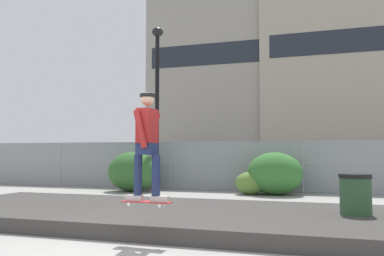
{
  "coord_description": "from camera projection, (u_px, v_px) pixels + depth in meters",
  "views": [
    {
      "loc": [
        2.87,
        -5.03,
        1.42
      ],
      "look_at": [
        0.42,
        2.92,
        1.95
      ],
      "focal_mm": 36.75,
      "sensor_mm": 36.0,
      "label": 1
    }
  ],
  "objects": [
    {
      "name": "ground_plane",
      "position": [
        103.0,
        253.0,
        5.56
      ],
      "size": [
        120.0,
        120.0,
        0.0
      ],
      "primitive_type": "plane",
      "color": "gray"
    },
    {
      "name": "gravel_berm",
      "position": [
        168.0,
        215.0,
        8.05
      ],
      "size": [
        10.7,
        3.85,
        0.28
      ],
      "primitive_type": "cube",
      "color": "#3D3A38",
      "rests_on": "ground_plane"
    },
    {
      "name": "skateboard",
      "position": [
        147.0,
        202.0,
        6.1
      ],
      "size": [
        0.81,
        0.23,
        0.07
      ],
      "color": "#B22D2D"
    },
    {
      "name": "skater",
      "position": [
        147.0,
        139.0,
        6.16
      ],
      "size": [
        0.72,
        0.59,
        1.71
      ],
      "color": "#B2ADA8",
      "rests_on": "skateboard"
    },
    {
      "name": "chain_fence",
      "position": [
        233.0,
        166.0,
        14.57
      ],
      "size": [
        24.96,
        0.06,
        1.85
      ],
      "color": "gray",
      "rests_on": "ground_plane"
    },
    {
      "name": "street_lamp",
      "position": [
        157.0,
        87.0,
        15.18
      ],
      "size": [
        0.44,
        0.44,
        6.31
      ],
      "color": "black",
      "rests_on": "ground_plane"
    },
    {
      "name": "parked_car_near",
      "position": [
        146.0,
        164.0,
        19.5
      ],
      "size": [
        4.55,
        2.26,
        1.66
      ],
      "color": "#474C54",
      "rests_on": "ground_plane"
    },
    {
      "name": "parked_car_mid",
      "position": [
        263.0,
        165.0,
        18.0
      ],
      "size": [
        4.48,
        2.11,
        1.66
      ],
      "color": "silver",
      "rests_on": "ground_plane"
    },
    {
      "name": "library_building",
      "position": [
        240.0,
        86.0,
        51.56
      ],
      "size": [
        19.89,
        15.96,
        20.37
      ],
      "color": "gray",
      "rests_on": "ground_plane"
    },
    {
      "name": "shrub_left",
      "position": [
        133.0,
        172.0,
        14.47
      ],
      "size": [
        1.89,
        1.54,
        1.46
      ],
      "color": "#2D5B28",
      "rests_on": "ground_plane"
    },
    {
      "name": "shrub_center",
      "position": [
        250.0,
        183.0,
        13.33
      ],
      "size": [
        1.0,
        0.82,
        0.78
      ],
      "color": "#567A33",
      "rests_on": "ground_plane"
    },
    {
      "name": "shrub_right",
      "position": [
        275.0,
        173.0,
        13.28
      ],
      "size": [
        1.86,
        1.52,
        1.44
      ],
      "color": "#336B2D",
      "rests_on": "ground_plane"
    },
    {
      "name": "trash_bin",
      "position": [
        356.0,
        201.0,
        7.29
      ],
      "size": [
        0.59,
        0.59,
        1.03
      ],
      "color": "#2D5133",
      "rests_on": "ground_plane"
    }
  ]
}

